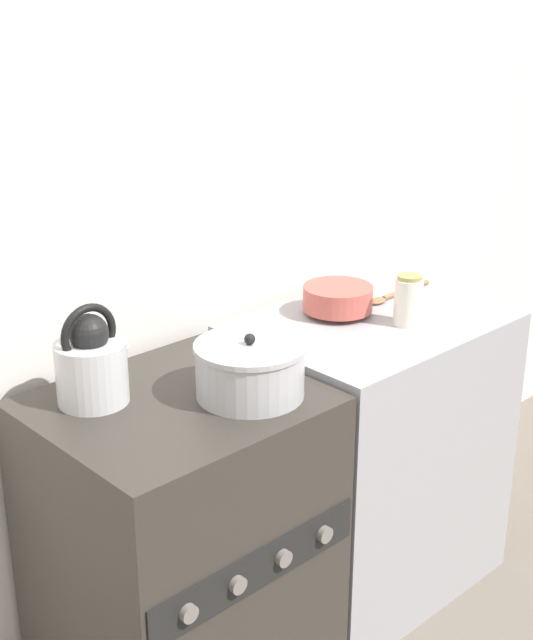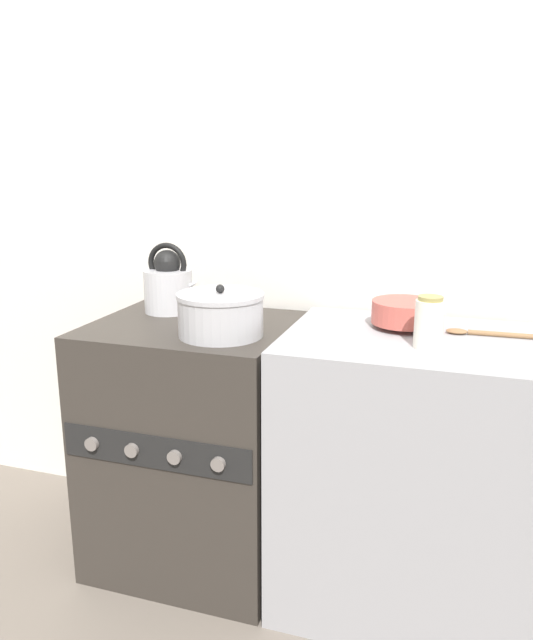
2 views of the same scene
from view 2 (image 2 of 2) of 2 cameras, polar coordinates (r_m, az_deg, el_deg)
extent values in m
plane|color=#70665B|center=(2.32, -9.51, -24.21)|extent=(12.00, 12.00, 0.00)
cube|color=silver|center=(2.42, -3.40, 9.96)|extent=(7.00, 0.06, 2.50)
cube|color=#332D28|center=(2.30, -6.51, -11.15)|extent=(0.67, 0.59, 0.90)
cube|color=black|center=(2.02, -10.20, -11.81)|extent=(0.65, 0.01, 0.11)
cylinder|color=slate|center=(2.11, -15.68, -10.86)|extent=(0.04, 0.02, 0.04)
cylinder|color=slate|center=(2.04, -12.22, -11.57)|extent=(0.04, 0.02, 0.04)
cylinder|color=slate|center=(1.97, -8.41, -12.30)|extent=(0.04, 0.02, 0.04)
cylinder|color=slate|center=(1.92, -4.43, -13.01)|extent=(0.04, 0.02, 0.04)
cube|color=#99999E|center=(2.12, 12.66, -13.48)|extent=(0.79, 0.59, 0.91)
cylinder|color=silver|center=(2.31, -8.96, 2.65)|extent=(0.18, 0.18, 0.16)
sphere|color=black|center=(2.29, -9.06, 5.15)|extent=(0.10, 0.10, 0.10)
torus|color=black|center=(2.29, -9.06, 5.12)|extent=(0.15, 0.02, 0.15)
cone|color=silver|center=(2.27, -7.10, 3.10)|extent=(0.09, 0.04, 0.07)
cylinder|color=#B2B2B7|center=(1.98, -4.21, 0.31)|extent=(0.27, 0.27, 0.12)
cylinder|color=#B2B2B7|center=(1.96, -4.25, 2.26)|extent=(0.28, 0.28, 0.01)
sphere|color=black|center=(1.96, -4.26, 2.86)|extent=(0.03, 0.03, 0.03)
cylinder|color=#B75147|center=(2.06, 12.47, -0.48)|extent=(0.10, 0.10, 0.02)
cylinder|color=#B75147|center=(2.05, 12.54, 0.72)|extent=(0.21, 0.21, 0.07)
cylinder|color=silver|center=(1.84, 14.63, -0.37)|extent=(0.08, 0.08, 0.14)
cylinder|color=#998C4C|center=(1.83, 14.78, 1.93)|extent=(0.07, 0.07, 0.01)
cylinder|color=olive|center=(2.04, 21.20, -1.28)|extent=(0.23, 0.02, 0.02)
ellipsoid|color=olive|center=(2.03, 17.01, -0.99)|extent=(0.07, 0.04, 0.02)
camera|label=1|loc=(2.14, -67.59, 17.40)|focal=50.00mm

